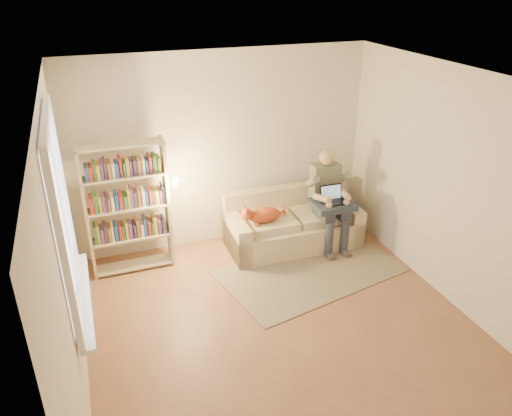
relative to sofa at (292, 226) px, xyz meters
name	(u,v)px	position (x,y,z in m)	size (l,w,h in m)	color
floor	(287,334)	(-0.81, -1.74, -0.28)	(4.50, 4.50, 0.00)	brown
ceiling	(295,86)	(-0.81, -1.74, 2.32)	(4.00, 4.50, 0.02)	white
wall_left	(66,264)	(-2.81, -1.74, 1.02)	(0.02, 4.50, 2.60)	silver
wall_right	(463,195)	(1.19, -1.74, 1.02)	(0.02, 4.50, 2.60)	silver
wall_back	(223,150)	(-0.81, 0.51, 1.02)	(4.00, 0.02, 2.60)	silver
wall_front	(451,402)	(-0.81, -3.99, 1.02)	(4.00, 0.02, 2.60)	silver
window	(70,243)	(-2.76, -1.54, 1.10)	(0.12, 1.52, 1.69)	white
sofa	(292,226)	(0.00, 0.00, 0.00)	(1.80, 0.84, 0.76)	beige
person	(328,195)	(0.45, -0.15, 0.47)	(0.39, 0.62, 1.34)	slate
cat	(265,214)	(-0.44, -0.11, 0.31)	(0.67, 0.24, 0.24)	orange
blanket	(331,205)	(0.42, -0.28, 0.38)	(0.54, 0.44, 0.08)	#263143
laptop	(331,198)	(0.42, -0.27, 0.48)	(0.31, 0.26, 0.27)	black
bookshelf	(127,202)	(-2.14, 0.12, 0.65)	(1.11, 0.30, 1.68)	beige
rug	(310,271)	(-0.06, -0.73, -0.27)	(2.21, 1.31, 0.01)	gray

